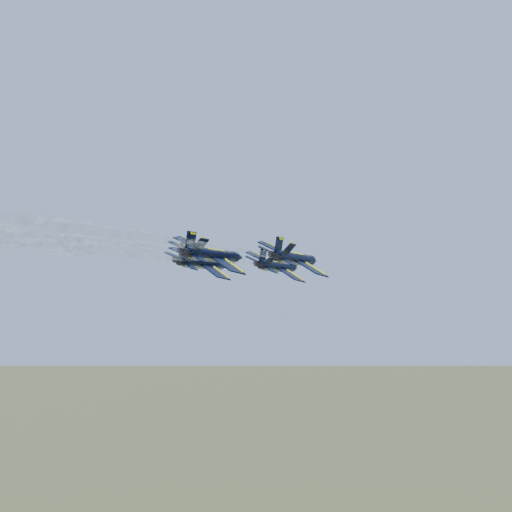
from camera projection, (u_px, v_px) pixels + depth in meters
The scene contains 6 objects.
jet_lead at pixel (278, 266), 111.08m from camera, with size 12.31×17.58×6.46m.
jet_left at pixel (204, 263), 103.41m from camera, with size 12.31×17.58×6.46m.
jet_right at pixel (296, 258), 95.09m from camera, with size 12.31×17.58×6.46m.
jet_slot at pixel (214, 255), 89.00m from camera, with size 12.31×17.58×6.46m.
smoke_trail_lead at pixel (98, 236), 67.71m from camera, with size 5.63×67.81×2.30m.
smoke_trail_right at pixel (74, 213), 51.72m from camera, with size 5.63×67.81×2.30m.
Camera 1 is at (52.79, -83.87, 92.83)m, focal length 40.00 mm.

